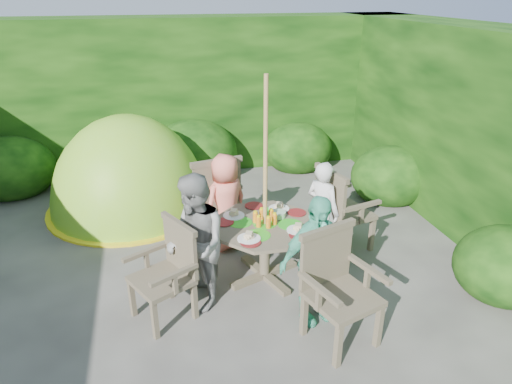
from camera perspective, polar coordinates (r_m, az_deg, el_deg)
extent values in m
plane|color=#44413C|center=(4.82, -10.24, -13.48)|extent=(60.00, 60.00, 0.00)
cube|color=black|center=(8.01, -12.97, 11.62)|extent=(9.00, 1.00, 2.50)
cylinder|color=#483F2F|center=(4.94, 1.09, -7.54)|extent=(0.11, 0.11, 0.63)
cube|color=#483F2F|center=(5.10, 1.06, -10.28)|extent=(0.81, 0.38, 0.06)
cube|color=#483F2F|center=(5.10, 1.06, -10.28)|extent=(0.38, 0.81, 0.06)
cylinder|color=#483F2F|center=(4.77, 1.12, -4.15)|extent=(1.47, 1.47, 0.04)
cylinder|color=green|center=(4.54, 0.22, -5.43)|extent=(0.26, 0.26, 0.00)
cylinder|color=green|center=(4.75, 4.28, -4.06)|extent=(0.26, 0.26, 0.00)
cylinder|color=green|center=(4.79, -2.02, -3.79)|extent=(0.26, 0.26, 0.00)
cylinder|color=green|center=(4.99, 1.94, -2.57)|extent=(0.26, 0.26, 0.00)
cylinder|color=green|center=(4.76, 1.12, -3.93)|extent=(0.26, 0.26, 0.00)
cylinder|color=white|center=(5.06, 2.89, -2.08)|extent=(0.23, 0.23, 0.01)
cylinder|color=white|center=(4.91, -2.79, -2.96)|extent=(0.23, 0.23, 0.01)
cylinder|color=white|center=(4.47, -0.89, -5.86)|extent=(0.23, 0.23, 0.01)
cylinder|color=white|center=(4.64, 5.28, -4.78)|extent=(0.23, 0.23, 0.01)
cylinder|color=red|center=(4.99, 5.12, -2.57)|extent=(0.20, 0.20, 0.01)
cylinder|color=red|center=(5.12, -0.27, -1.72)|extent=(0.20, 0.20, 0.01)
cylinder|color=red|center=(4.78, -3.98, -3.77)|extent=(0.20, 0.20, 0.01)
cylinder|color=red|center=(4.41, -0.69, -6.30)|extent=(0.20, 0.20, 0.01)
cylinder|color=red|center=(4.55, 5.41, -5.40)|extent=(0.20, 0.20, 0.01)
cylinder|color=green|center=(4.89, 2.76, -2.78)|extent=(0.17, 0.17, 0.06)
cylinder|color=olive|center=(4.58, 1.16, 0.86)|extent=(0.06, 0.06, 2.20)
cube|color=#483F2F|center=(5.55, 11.14, -2.59)|extent=(0.64, 0.66, 0.05)
cube|color=#483F2F|center=(5.64, 14.27, -5.12)|extent=(0.06, 0.06, 0.44)
cube|color=#483F2F|center=(5.95, 11.38, -3.22)|extent=(0.06, 0.06, 0.44)
cube|color=#483F2F|center=(5.37, 10.49, -6.31)|extent=(0.06, 0.06, 0.44)
cube|color=#483F2F|center=(5.69, 7.68, -4.25)|extent=(0.06, 0.06, 0.44)
cube|color=#483F2F|center=(5.29, 9.22, -0.42)|extent=(0.17, 0.54, 0.53)
cube|color=#483F2F|center=(5.27, 13.14, -1.72)|extent=(0.52, 0.18, 0.04)
cube|color=#483F2F|center=(5.66, 9.62, 0.42)|extent=(0.52, 0.18, 0.04)
cube|color=#483F2F|center=(4.42, -11.76, -10.76)|extent=(0.66, 0.67, 0.05)
cube|color=#483F2F|center=(4.63, -15.23, -12.64)|extent=(0.07, 0.07, 0.41)
cube|color=#483F2F|center=(4.32, -12.53, -15.34)|extent=(0.07, 0.07, 0.41)
cube|color=#483F2F|center=(4.78, -10.65, -10.82)|extent=(0.07, 0.07, 0.41)
cube|color=#483F2F|center=(4.48, -7.71, -13.25)|extent=(0.07, 0.07, 0.41)
cube|color=#483F2F|center=(4.38, -9.43, -6.89)|extent=(0.27, 0.46, 0.48)
cube|color=#483F2F|center=(4.51, -13.61, -7.30)|extent=(0.45, 0.27, 0.04)
cube|color=#483F2F|center=(4.13, -10.18, -10.13)|extent=(0.45, 0.27, 0.04)
cube|color=#483F2F|center=(5.75, -5.66, -0.95)|extent=(0.68, 0.66, 0.06)
cube|color=#483F2F|center=(6.14, -4.15, -1.74)|extent=(0.07, 0.07, 0.47)
cube|color=#483F2F|center=(6.01, -8.55, -2.57)|extent=(0.07, 0.07, 0.47)
cube|color=#483F2F|center=(5.73, -2.42, -3.70)|extent=(0.07, 0.07, 0.47)
cube|color=#483F2F|center=(5.59, -7.11, -4.65)|extent=(0.07, 0.07, 0.47)
cube|color=#483F2F|center=(5.39, -4.85, 0.85)|extent=(0.58, 0.15, 0.56)
cube|color=#483F2F|center=(5.75, -3.01, 1.57)|extent=(0.16, 0.56, 0.04)
cube|color=#483F2F|center=(5.58, -8.56, 0.61)|extent=(0.16, 0.56, 0.04)
cube|color=#483F2F|center=(4.12, 10.79, -12.94)|extent=(0.68, 0.67, 0.05)
cube|color=#483F2F|center=(4.02, 10.23, -18.36)|extent=(0.07, 0.07, 0.44)
cube|color=#483F2F|center=(4.28, 15.09, -15.81)|extent=(0.07, 0.07, 0.44)
cube|color=#483F2F|center=(4.28, 6.02, -14.95)|extent=(0.07, 0.07, 0.44)
cube|color=#483F2F|center=(4.52, 10.82, -12.82)|extent=(0.07, 0.07, 0.44)
cube|color=#483F2F|center=(4.11, 8.75, -8.05)|extent=(0.53, 0.21, 0.53)
cube|color=#483F2F|center=(3.85, 7.93, -11.85)|extent=(0.21, 0.52, 0.04)
cube|color=#483F2F|center=(4.17, 13.86, -9.29)|extent=(0.21, 0.52, 0.04)
imported|color=silver|center=(5.25, 8.29, -2.33)|extent=(0.47, 0.51, 1.18)
imported|color=gray|center=(4.40, -7.50, -6.40)|extent=(0.64, 0.76, 1.38)
imported|color=#F77A66|center=(5.40, -3.76, -1.29)|extent=(0.69, 0.60, 1.19)
imported|color=#54C49F|center=(4.24, 7.40, -8.46)|extent=(0.80, 0.50, 1.28)
ellipsoid|color=#87C626|center=(6.89, -15.17, -1.71)|extent=(2.74, 2.74, 2.69)
ellipsoid|color=black|center=(6.26, -17.16, -4.73)|extent=(0.84, 0.60, 0.92)
cylinder|color=yellow|center=(6.88, -15.19, -1.59)|extent=(2.35, 2.35, 0.03)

